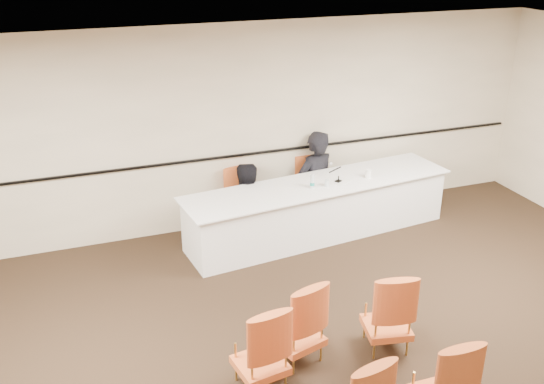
{
  "coord_description": "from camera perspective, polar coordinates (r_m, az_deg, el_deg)",
  "views": [
    {
      "loc": [
        -2.2,
        -4.06,
        4.13
      ],
      "look_at": [
        0.23,
        2.6,
        1.06
      ],
      "focal_mm": 40.0,
      "sensor_mm": 36.0,
      "label": 1
    }
  ],
  "objects": [
    {
      "name": "drinking_glass",
      "position": [
        8.56,
        5.2,
        0.84
      ],
      "size": [
        0.09,
        0.09,
        0.1
      ],
      "primitive_type": "cylinder",
      "rotation": [
        0.0,
        0.0,
        0.47
      ],
      "color": "silver",
      "rests_on": "panel_table"
    },
    {
      "name": "microphone",
      "position": [
        8.7,
        6.3,
        1.8
      ],
      "size": [
        0.18,
        0.22,
        0.27
      ],
      "primitive_type": null,
      "rotation": [
        0.0,
        0.0,
        0.51
      ],
      "color": "black",
      "rests_on": "panel_table"
    },
    {
      "name": "aud_chair_back_right",
      "position": [
        5.82,
        15.8,
        -16.53
      ],
      "size": [
        0.51,
        0.51,
        0.95
      ],
      "primitive_type": null,
      "rotation": [
        0.0,
        0.0,
        -0.02
      ],
      "color": "#CE5225",
      "rests_on": "ground"
    },
    {
      "name": "wall_rail",
      "position": [
        8.85,
        -4.44,
        3.32
      ],
      "size": [
        9.8,
        0.04,
        0.03
      ],
      "primitive_type": "cube",
      "color": "black",
      "rests_on": "wall_back"
    },
    {
      "name": "coffee_cup",
      "position": [
        8.92,
        9.05,
        1.71
      ],
      "size": [
        0.12,
        0.12,
        0.13
      ],
      "primitive_type": "cylinder",
      "rotation": [
        0.0,
        0.0,
        0.45
      ],
      "color": "white",
      "rests_on": "panel_table"
    },
    {
      "name": "panelist_main_chair",
      "position": [
        9.39,
        4.02,
        0.44
      ],
      "size": [
        0.55,
        0.55,
        0.95
      ],
      "primitive_type": null,
      "rotation": [
        0.0,
        0.0,
        0.11
      ],
      "color": "#CE5225",
      "rests_on": "ground"
    },
    {
      "name": "aud_chair_front_mid",
      "position": [
        6.32,
        2.38,
        -11.96
      ],
      "size": [
        0.62,
        0.62,
        0.95
      ],
      "primitive_type": null,
      "rotation": [
        0.0,
        0.0,
        0.27
      ],
      "color": "#CE5225",
      "rests_on": "ground"
    },
    {
      "name": "water_bottle",
      "position": [
        8.47,
        3.82,
        1.05
      ],
      "size": [
        0.09,
        0.09,
        0.21
      ],
      "primitive_type": null,
      "rotation": [
        0.0,
        0.0,
        0.43
      ],
      "color": "#18887F",
      "rests_on": "panel_table"
    },
    {
      "name": "panel_table",
      "position": [
        8.83,
        4.4,
        -1.63
      ],
      "size": [
        4.11,
        1.38,
        0.81
      ],
      "primitive_type": null,
      "rotation": [
        0.0,
        0.0,
        0.11
      ],
      "color": "white",
      "rests_on": "ground"
    },
    {
      "name": "panelist_second_chair",
      "position": [
        8.89,
        -2.61,
        -0.9
      ],
      "size": [
        0.55,
        0.55,
        0.95
      ],
      "primitive_type": null,
      "rotation": [
        0.0,
        0.0,
        0.11
      ],
      "color": "#CE5225",
      "rests_on": "ground"
    },
    {
      "name": "aud_chair_front_right",
      "position": [
        6.58,
        10.85,
        -10.78
      ],
      "size": [
        0.59,
        0.59,
        0.95
      ],
      "primitive_type": null,
      "rotation": [
        0.0,
        0.0,
        -0.21
      ],
      "color": "#CE5225",
      "rests_on": "ground"
    },
    {
      "name": "aud_chair_front_left",
      "position": [
        5.98,
        -1.12,
        -14.27
      ],
      "size": [
        0.57,
        0.57,
        0.95
      ],
      "primitive_type": null,
      "rotation": [
        0.0,
        0.0,
        0.15
      ],
      "color": "#CE5225",
      "rests_on": "ground"
    },
    {
      "name": "panelist_second",
      "position": [
        8.98,
        -2.58,
        -2.23
      ],
      "size": [
        0.85,
        0.69,
        1.64
      ],
      "primitive_type": "imported",
      "rotation": [
        0.0,
        0.0,
        3.22
      ],
      "color": "black",
      "rests_on": "ground"
    },
    {
      "name": "wall_back",
      "position": [
        8.76,
        -4.59,
        5.86
      ],
      "size": [
        10.0,
        0.04,
        3.0
      ],
      "primitive_type": "cube",
      "color": "beige",
      "rests_on": "ground"
    },
    {
      "name": "ceiling",
      "position": [
        4.75,
        8.29,
        9.43
      ],
      "size": [
        10.0,
        10.0,
        0.0
      ],
      "primitive_type": "plane",
      "rotation": [
        3.14,
        0.0,
        0.0
      ],
      "color": "silver",
      "rests_on": "ground"
    },
    {
      "name": "panelist_main",
      "position": [
        9.4,
        4.01,
        0.23
      ],
      "size": [
        0.79,
        0.63,
        1.89
      ],
      "primitive_type": "imported",
      "rotation": [
        0.0,
        0.0,
        3.43
      ],
      "color": "black",
      "rests_on": "ground"
    },
    {
      "name": "papers",
      "position": [
        8.76,
        6.41,
        1.0
      ],
      "size": [
        0.37,
        0.34,
        0.0
      ],
      "primitive_type": "cube",
      "rotation": [
        0.0,
        0.0,
        0.52
      ],
      "color": "white",
      "rests_on": "panel_table"
    }
  ]
}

